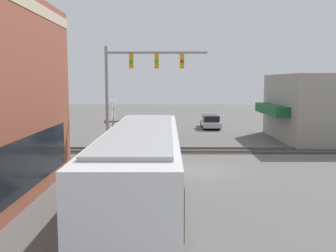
# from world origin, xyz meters

# --- Properties ---
(ground_plane) EXTENTS (120.00, 120.00, 0.00)m
(ground_plane) POSITION_xyz_m (0.00, 0.00, 0.00)
(ground_plane) COLOR #605E5B
(shop_building) EXTENTS (9.81, 8.77, 5.58)m
(shop_building) POSITION_xyz_m (11.31, -11.24, 2.79)
(shop_building) COLOR gray
(shop_building) RESTS_ON ground
(city_bus) EXTENTS (12.21, 2.59, 3.33)m
(city_bus) POSITION_xyz_m (-7.25, 2.80, 1.84)
(city_bus) COLOR white
(city_bus) RESTS_ON ground
(traffic_signal_gantry) EXTENTS (0.42, 6.54, 7.21)m
(traffic_signal_gantry) POSITION_xyz_m (3.53, 3.93, 5.29)
(traffic_signal_gantry) COLOR gray
(traffic_signal_gantry) RESTS_ON ground
(crossing_signal) EXTENTS (1.41, 1.18, 3.81)m
(crossing_signal) POSITION_xyz_m (4.33, 5.57, 2.30)
(crossing_signal) COLOR gray
(crossing_signal) RESTS_ON ground
(rail_track_near) EXTENTS (2.60, 60.00, 0.15)m
(rail_track_near) POSITION_xyz_m (6.00, 0.00, 0.03)
(rail_track_near) COLOR #332D28
(rail_track_near) RESTS_ON ground
(parked_car_blue) EXTENTS (4.67, 1.82, 1.43)m
(parked_car_blue) POSITION_xyz_m (11.69, 2.80, 0.67)
(parked_car_blue) COLOR navy
(parked_car_blue) RESTS_ON ground
(parked_car_silver) EXTENTS (4.82, 1.82, 1.42)m
(parked_car_silver) POSITION_xyz_m (19.09, -2.60, 0.67)
(parked_car_silver) COLOR #B7B7BC
(parked_car_silver) RESTS_ON ground
(pedestrian_at_crossing) EXTENTS (0.34, 0.34, 1.84)m
(pedestrian_at_crossing) POSITION_xyz_m (5.05, 4.21, 0.95)
(pedestrian_at_crossing) COLOR #473828
(pedestrian_at_crossing) RESTS_ON ground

